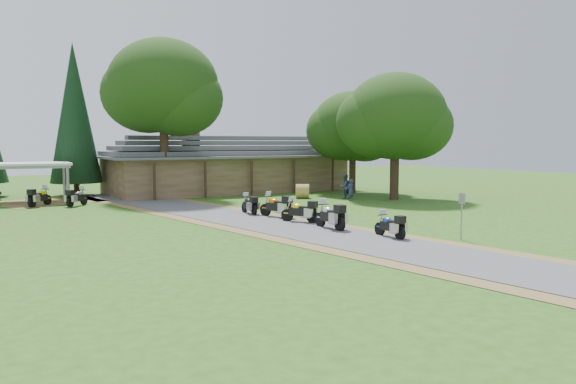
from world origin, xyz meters
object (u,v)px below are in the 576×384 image
motorcycle_carport_a (40,196)px  motorcycle_carport_b (77,196)px  motorcycle_row_a (390,224)px  hay_bale (303,191)px  motorcycle_row_b (330,215)px  lodge (228,163)px  carport (22,183)px  motorcycle_row_d (276,205)px  motorcycle_row_e (249,204)px  motorcycle_row_c (300,210)px

motorcycle_carport_a → motorcycle_carport_b: motorcycle_carport_a is taller
motorcycle_row_a → hay_bale: (6.33, 17.19, -0.06)m
motorcycle_row_b → hay_bale: bearing=-26.9°
lodge → hay_bale: size_ratio=19.70×
lodge → motorcycle_row_a: (-4.01, -25.69, -1.85)m
motorcycle_row_b → hay_bale: 15.48m
carport → motorcycle_row_d: bearing=-49.0°
lodge → motorcycle_row_a: bearing=-98.9°
motorcycle_row_a → motorcycle_carport_a: size_ratio=0.88×
motorcycle_row_d → motorcycle_row_b: bearing=162.9°
motorcycle_row_d → motorcycle_row_e: size_ratio=1.17×
motorcycle_row_a → motorcycle_carport_a: (-11.70, 21.63, 0.08)m
motorcycle_carport_b → motorcycle_row_c: bearing=-102.7°
motorcycle_row_c → motorcycle_carport_a: (-10.83, 15.46, 0.02)m
lodge → carport: (-16.47, -0.94, -1.04)m
hay_bale → lodge: bearing=105.2°
carport → hay_bale: carport is taller
motorcycle_row_c → motorcycle_carport_a: size_ratio=0.98×
motorcycle_row_b → motorcycle_row_d: (-0.13, 5.09, -0.00)m
motorcycle_row_a → motorcycle_row_b: 3.56m
motorcycle_row_c → motorcycle_row_e: 4.62m
motorcycle_row_b → motorcycle_carport_b: bearing=27.6°
lodge → motorcycle_row_b: lodge is taller
lodge → motorcycle_row_b: size_ratio=10.16×
motorcycle_carport_a → motorcycle_carport_b: size_ratio=1.06×
motorcycle_row_e → hay_bale: size_ratio=1.66×
carport → motorcycle_row_b: bearing=-55.7°
motorcycle_row_b → motorcycle_carport_a: (-10.88, 18.17, -0.04)m
lodge → motorcycle_carport_a: 16.33m
motorcycle_row_a → motorcycle_row_e: 10.85m
motorcycle_row_b → motorcycle_carport_a: motorcycle_row_b is taller
motorcycle_row_d → hay_bale: 11.30m
motorcycle_row_e → carport: bearing=41.4°
lodge → motorcycle_row_a: lodge is taller
carport → motorcycle_row_a: 27.72m
motorcycle_row_e → motorcycle_carport_b: size_ratio=0.96×
motorcycle_row_b → motorcycle_row_d: motorcycle_row_b is taller
carport → motorcycle_row_a: size_ratio=3.71×
motorcycle_row_d → motorcycle_carport_b: size_ratio=1.12×
motorcycle_row_b → motorcycle_row_d: 5.09m
motorcycle_row_b → motorcycle_row_c: (-0.04, 2.71, -0.05)m
motorcycle_row_d → motorcycle_row_e: motorcycle_row_d is taller
motorcycle_carport_a → motorcycle_row_c: bearing=-100.4°
motorcycle_row_a → lodge: bearing=-7.5°
motorcycle_row_c → lodge: bearing=-43.8°
motorcycle_row_b → motorcycle_row_c: size_ratio=1.08×
motorcycle_row_e → motorcycle_carport_b: 12.61m
motorcycle_carport_a → motorcycle_row_a: bearing=-107.0°
carport → lodge: bearing=8.9°
motorcycle_row_d → hay_bale: size_ratio=1.93×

